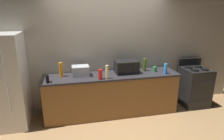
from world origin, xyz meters
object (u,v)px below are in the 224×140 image
object	(u,v)px
bottle_hot_sauce	(100,74)
bottle_vinegar	(107,72)
stove_range	(194,86)
bottle_spray_cleaner	(165,69)
refrigerator	(5,82)
mug_green	(155,69)
bottle_olive_oil	(145,65)
toaster_oven	(81,71)
bottle_dish_soap	(61,70)
microwave	(126,67)
cordless_phone	(47,79)

from	to	relation	value
bottle_hot_sauce	bottle_vinegar	bearing A→B (deg)	2.34
stove_range	bottle_spray_cleaner	xyz separation A→B (m)	(-0.88, -0.18, 0.55)
refrigerator	stove_range	bearing A→B (deg)	0.00
bottle_spray_cleaner	mug_green	size ratio (longest dim) A/B	2.06
bottle_vinegar	bottle_olive_oil	size ratio (longest dim) A/B	0.96
toaster_oven	bottle_dish_soap	bearing A→B (deg)	173.71
bottle_dish_soap	bottle_spray_cleaner	world-z (taller)	bottle_dish_soap
refrigerator	microwave	world-z (taller)	refrigerator
refrigerator	toaster_oven	size ratio (longest dim) A/B	5.29
bottle_dish_soap	bottle_vinegar	xyz separation A→B (m)	(0.88, -0.33, -0.01)
bottle_spray_cleaner	bottle_vinegar	distance (m)	1.27
bottle_dish_soap	mug_green	distance (m)	2.00
bottle_dish_soap	bottle_vinegar	world-z (taller)	bottle_dish_soap
bottle_spray_cleaner	bottle_vinegar	size ratio (longest dim) A/B	0.79
bottle_olive_oil	bottle_hot_sauce	distance (m)	1.09
toaster_oven	bottle_olive_oil	size ratio (longest dim) A/B	1.21
toaster_oven	mug_green	xyz separation A→B (m)	(1.61, -0.04, -0.05)
mug_green	microwave	bearing A→B (deg)	177.11
stove_range	mug_green	size ratio (longest dim) A/B	10.37
stove_range	refrigerator	bearing A→B (deg)	-180.00
bottle_vinegar	bottle_dish_soap	bearing A→B (deg)	159.52
toaster_oven	bottle_hot_sauce	distance (m)	0.46
microwave	cordless_phone	size ratio (longest dim) A/B	3.20
toaster_oven	bottle_spray_cleaner	distance (m)	1.78
microwave	toaster_oven	bearing A→B (deg)	179.28
stove_range	mug_green	xyz separation A→B (m)	(-1.03, 0.02, 0.49)
cordless_phone	bottle_vinegar	distance (m)	1.12
bottle_vinegar	mug_green	world-z (taller)	bottle_vinegar
stove_range	toaster_oven	xyz separation A→B (m)	(-2.64, 0.06, 0.54)
stove_range	microwave	size ratio (longest dim) A/B	2.25
stove_range	microwave	distance (m)	1.77
microwave	mug_green	bearing A→B (deg)	-2.89
toaster_oven	bottle_dish_soap	xyz separation A→B (m)	(-0.39, 0.04, 0.04)
bottle_dish_soap	bottle_hot_sauce	world-z (taller)	bottle_dish_soap
stove_range	bottle_vinegar	world-z (taller)	bottle_vinegar
refrigerator	bottle_spray_cleaner	xyz separation A→B (m)	(3.17, -0.18, 0.11)
microwave	bottle_dish_soap	size ratio (longest dim) A/B	1.64
bottle_spray_cleaner	cordless_phone	bearing A→B (deg)	-179.80
bottle_olive_oil	toaster_oven	bearing A→B (deg)	-178.67
microwave	bottle_spray_cleaner	world-z (taller)	microwave
stove_range	toaster_oven	world-z (taller)	toaster_oven
stove_range	bottle_vinegar	distance (m)	2.24
stove_range	bottle_hot_sauce	world-z (taller)	bottle_hot_sauce
refrigerator	mug_green	world-z (taller)	refrigerator
microwave	bottle_spray_cleaner	distance (m)	0.83
microwave	cordless_phone	world-z (taller)	microwave
cordless_phone	bottle_spray_cleaner	world-z (taller)	bottle_spray_cleaner
bottle_olive_oil	mug_green	size ratio (longest dim) A/B	2.69
microwave	mug_green	xyz separation A→B (m)	(0.64, -0.03, -0.08)
bottle_dish_soap	microwave	bearing A→B (deg)	-2.31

